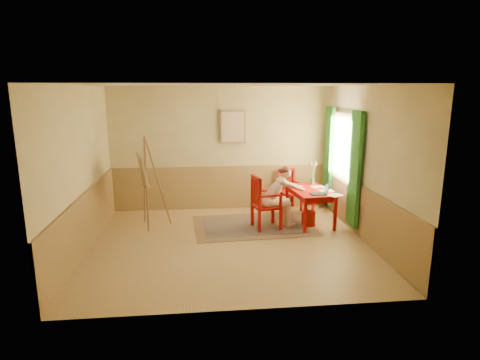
{
  "coord_description": "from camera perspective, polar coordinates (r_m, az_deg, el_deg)",
  "views": [
    {
      "loc": [
        -0.52,
        -6.82,
        2.74
      ],
      "look_at": [
        0.25,
        0.55,
        1.05
      ],
      "focal_mm": 30.06,
      "sensor_mm": 36.0,
      "label": 1
    }
  ],
  "objects": [
    {
      "name": "window",
      "position": [
        8.56,
        14.22,
        3.08
      ],
      "size": [
        0.12,
        2.01,
        2.2
      ],
      "color": "white",
      "rests_on": "room"
    },
    {
      "name": "laptop",
      "position": [
        8.01,
        11.4,
        -1.7
      ],
      "size": [
        0.36,
        0.23,
        0.21
      ],
      "color": "#1E2338",
      "rests_on": "table"
    },
    {
      "name": "chair_back",
      "position": [
        9.33,
        7.02,
        -1.33
      ],
      "size": [
        0.52,
        0.53,
        0.94
      ],
      "color": "#C60B05",
      "rests_on": "room"
    },
    {
      "name": "wastebasket",
      "position": [
        8.35,
        9.69,
        -5.42
      ],
      "size": [
        0.35,
        0.35,
        0.3
      ],
      "primitive_type": "cylinder",
      "rotation": [
        0.0,
        0.0,
        0.29
      ],
      "color": "#A01209",
      "rests_on": "room"
    },
    {
      "name": "papers",
      "position": [
        8.35,
        11.11,
        -1.37
      ],
      "size": [
        0.94,
        1.09,
        0.0
      ],
      "color": "white",
      "rests_on": "table"
    },
    {
      "name": "table",
      "position": [
        8.37,
        9.91,
        -1.94
      ],
      "size": [
        0.85,
        1.27,
        0.72
      ],
      "color": "#C60B05",
      "rests_on": "room"
    },
    {
      "name": "wall_portrait",
      "position": [
        9.09,
        -1.09,
        7.55
      ],
      "size": [
        0.6,
        0.05,
        0.76
      ],
      "color": "#94794E",
      "rests_on": "room"
    },
    {
      "name": "rug",
      "position": [
        8.27,
        1.92,
        -6.45
      ],
      "size": [
        2.48,
        1.73,
        0.02
      ],
      "color": "#8C7251",
      "rests_on": "room"
    },
    {
      "name": "easel",
      "position": [
        8.18,
        -13.39,
        0.88
      ],
      "size": [
        0.69,
        0.82,
        1.85
      ],
      "color": "olive",
      "rests_on": "room"
    },
    {
      "name": "vase",
      "position": [
        8.78,
        10.27,
        0.88
      ],
      "size": [
        0.2,
        0.25,
        0.51
      ],
      "color": "#3F724C",
      "rests_on": "table"
    },
    {
      "name": "room",
      "position": [
        6.97,
        -1.58,
        1.76
      ],
      "size": [
        5.04,
        4.54,
        2.84
      ],
      "color": "tan",
      "rests_on": "ground"
    },
    {
      "name": "wainscot",
      "position": [
        7.96,
        -1.98,
        -3.51
      ],
      "size": [
        5.0,
        4.5,
        1.0
      ],
      "color": "#977849",
      "rests_on": "room"
    },
    {
      "name": "chair_left",
      "position": [
        7.95,
        3.4,
        -3.22
      ],
      "size": [
        0.58,
        0.56,
        1.08
      ],
      "color": "#C60B05",
      "rests_on": "room"
    },
    {
      "name": "figure",
      "position": [
        8.01,
        5.41,
        -2.08
      ],
      "size": [
        0.95,
        0.49,
        1.24
      ],
      "color": "#D3B295",
      "rests_on": "room"
    }
  ]
}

